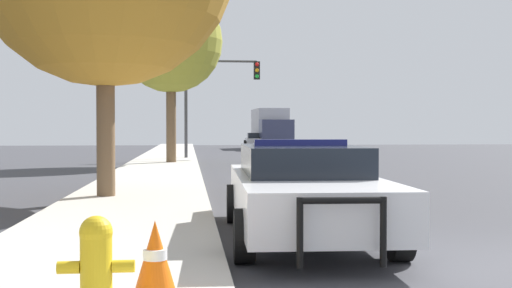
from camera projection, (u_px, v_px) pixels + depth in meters
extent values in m
cube|color=#BCB7AD|center=(81.00, 278.00, 6.47)|extent=(3.00, 110.00, 0.13)
cube|color=white|center=(303.00, 195.00, 9.12)|extent=(2.06, 5.28, 0.60)
cube|color=black|center=(300.00, 159.00, 9.37)|extent=(1.71, 2.77, 0.41)
cylinder|color=black|center=(399.00, 234.00, 7.58)|extent=(0.26, 0.65, 0.64)
cylinder|color=black|center=(244.00, 236.00, 7.45)|extent=(0.26, 0.65, 0.64)
cylinder|color=black|center=(343.00, 203.00, 10.80)|extent=(0.26, 0.65, 0.64)
cylinder|color=black|center=(234.00, 204.00, 10.68)|extent=(0.26, 0.65, 0.64)
cylinder|color=black|center=(383.00, 232.00, 6.43)|extent=(0.07, 0.07, 0.71)
cylinder|color=black|center=(300.00, 233.00, 6.38)|extent=(0.07, 0.07, 0.71)
cylinder|color=black|center=(342.00, 200.00, 6.40)|extent=(0.89, 0.10, 0.07)
cube|color=navy|center=(300.00, 143.00, 9.36)|extent=(1.36, 0.25, 0.09)
cube|color=navy|center=(368.00, 193.00, 9.19)|extent=(0.14, 3.75, 0.17)
cylinder|color=gold|center=(96.00, 274.00, 5.01)|extent=(0.25, 0.25, 0.60)
sphere|color=gold|center=(96.00, 232.00, 5.00)|extent=(0.26, 0.26, 0.26)
cylinder|color=gold|center=(69.00, 267.00, 4.98)|extent=(0.17, 0.10, 0.10)
cylinder|color=gold|center=(124.00, 266.00, 5.03)|extent=(0.17, 0.10, 0.10)
cylinder|color=#424247|center=(186.00, 108.00, 31.99)|extent=(0.16, 0.16, 4.98)
cylinder|color=#424247|center=(222.00, 61.00, 32.13)|extent=(3.56, 0.11, 0.11)
cube|color=black|center=(257.00, 70.00, 32.32)|extent=(0.30, 0.24, 0.90)
sphere|color=red|center=(257.00, 64.00, 32.19)|extent=(0.20, 0.20, 0.20)
sphere|color=orange|center=(257.00, 70.00, 32.19)|extent=(0.20, 0.20, 0.20)
sphere|color=green|center=(257.00, 76.00, 32.20)|extent=(0.20, 0.20, 0.20)
cube|color=#B7B7BC|center=(258.00, 141.00, 48.76)|extent=(2.10, 4.69, 0.52)
cube|color=black|center=(258.00, 135.00, 48.52)|extent=(1.72, 2.47, 0.40)
cylinder|color=black|center=(245.00, 144.00, 50.14)|extent=(0.28, 0.71, 0.69)
cylinder|color=black|center=(268.00, 144.00, 50.22)|extent=(0.28, 0.71, 0.69)
cylinder|color=black|center=(247.00, 145.00, 47.30)|extent=(0.28, 0.71, 0.69)
cylinder|color=black|center=(271.00, 145.00, 47.38)|extent=(0.28, 0.71, 0.69)
cube|color=#333856|center=(276.00, 132.00, 47.02)|extent=(2.37, 2.09, 1.76)
cube|color=#B2B2B7|center=(270.00, 126.00, 50.67)|extent=(2.40, 5.33, 2.65)
cylinder|color=black|center=(291.00, 144.00, 47.37)|extent=(0.29, 0.96, 0.96)
cylinder|color=black|center=(260.00, 144.00, 47.11)|extent=(0.29, 0.96, 0.96)
cylinder|color=black|center=(282.00, 142.00, 51.82)|extent=(0.29, 0.96, 0.96)
cylinder|color=black|center=(254.00, 142.00, 51.56)|extent=(0.29, 0.96, 0.96)
cylinder|color=brown|center=(106.00, 112.00, 13.71)|extent=(0.39, 0.39, 3.61)
cylinder|color=brown|center=(171.00, 116.00, 27.66)|extent=(0.43, 0.43, 4.00)
sphere|color=#999933|center=(171.00, 41.00, 27.59)|extent=(4.45, 4.45, 4.45)
cone|color=orange|center=(155.00, 258.00, 5.51)|extent=(0.38, 0.38, 0.65)
cylinder|color=white|center=(155.00, 254.00, 5.51)|extent=(0.21, 0.21, 0.09)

